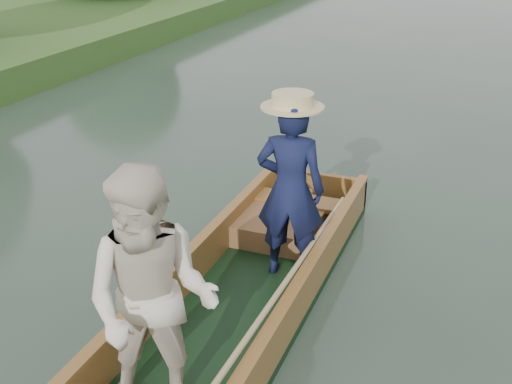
% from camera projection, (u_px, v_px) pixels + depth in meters
% --- Properties ---
extents(ground, '(120.00, 120.00, 0.00)m').
position_uv_depth(ground, '(229.00, 328.00, 5.16)').
color(ground, '#283D30').
rests_on(ground, ground).
extents(punt, '(1.12, 5.00, 1.81)m').
position_uv_depth(punt, '(221.00, 275.00, 4.74)').
color(punt, black).
rests_on(punt, ground).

